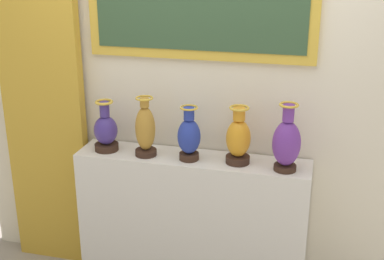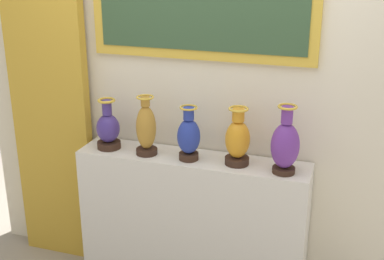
% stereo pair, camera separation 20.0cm
% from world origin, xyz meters
% --- Properties ---
extents(display_shelf, '(1.49, 0.31, 0.95)m').
position_xyz_m(display_shelf, '(0.00, 0.00, 0.47)').
color(display_shelf, silver).
rests_on(display_shelf, ground_plane).
extents(back_wall, '(3.19, 0.14, 3.12)m').
position_xyz_m(back_wall, '(0.00, 0.21, 1.57)').
color(back_wall, beige).
rests_on(back_wall, ground_plane).
extents(curtain_gold, '(0.58, 0.08, 2.86)m').
position_xyz_m(curtain_gold, '(-1.06, 0.09, 1.43)').
color(curtain_gold, gold).
rests_on(curtain_gold, ground_plane).
extents(vase_indigo, '(0.15, 0.15, 0.33)m').
position_xyz_m(vase_indigo, '(-0.57, -0.02, 1.08)').
color(vase_indigo, '#382319').
rests_on(vase_indigo, display_shelf).
extents(vase_ochre, '(0.14, 0.14, 0.38)m').
position_xyz_m(vase_ochre, '(-0.29, -0.03, 1.12)').
color(vase_ochre, '#382319').
rests_on(vase_ochre, display_shelf).
extents(vase_cobalt, '(0.14, 0.14, 0.34)m').
position_xyz_m(vase_cobalt, '(-0.01, -0.03, 1.10)').
color(vase_cobalt, '#382319').
rests_on(vase_cobalt, display_shelf).
extents(vase_amber, '(0.15, 0.15, 0.36)m').
position_xyz_m(vase_amber, '(0.29, -0.01, 1.10)').
color(vase_amber, '#382319').
rests_on(vase_amber, display_shelf).
extents(vase_violet, '(0.17, 0.17, 0.41)m').
position_xyz_m(vase_violet, '(0.58, -0.05, 1.12)').
color(vase_violet, '#382319').
rests_on(vase_violet, display_shelf).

